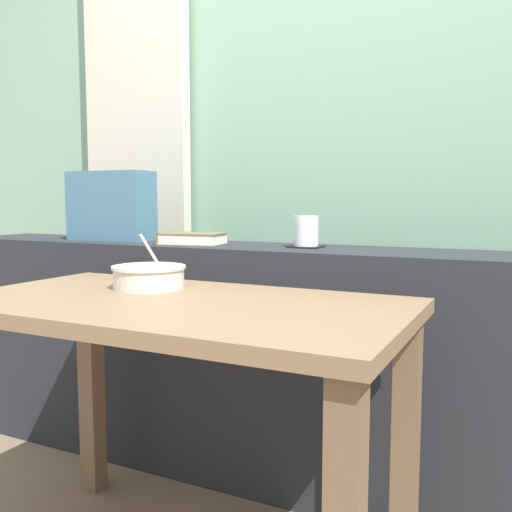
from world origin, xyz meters
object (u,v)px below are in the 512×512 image
breakfast_table (176,350)px  coaster_square (306,247)px  closed_book (192,239)px  juice_glass (306,232)px  throw_pillow (111,206)px  soup_bowl (149,277)px

breakfast_table → coaster_square: size_ratio=11.04×
coaster_square → breakfast_table: bearing=-100.0°
coaster_square → closed_book: size_ratio=0.43×
juice_glass → throw_pillow: (-0.79, -0.01, 0.08)m
breakfast_table → throw_pillow: size_ratio=3.45×
closed_book → soup_bowl: (0.13, -0.42, -0.07)m
juice_glass → closed_book: (-0.40, -0.06, -0.03)m
throw_pillow → soup_bowl: throw_pillow is taller
breakfast_table → juice_glass: 0.65m
breakfast_table → soup_bowl: (-0.16, 0.12, 0.15)m
breakfast_table → coaster_square: (0.10, 0.59, 0.21)m
throw_pillow → soup_bowl: bearing=-41.6°
closed_book → throw_pillow: bearing=173.6°
coaster_square → juice_glass: juice_glass is taller
breakfast_table → closed_book: 0.65m
coaster_square → soup_bowl: size_ratio=0.50×
coaster_square → throw_pillow: 0.80m
closed_book → throw_pillow: (-0.39, 0.04, 0.11)m
breakfast_table → juice_glass: bearing=80.0°
coaster_square → closed_book: bearing=-171.9°
closed_book → throw_pillow: 0.41m
juice_glass → throw_pillow: size_ratio=0.31×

